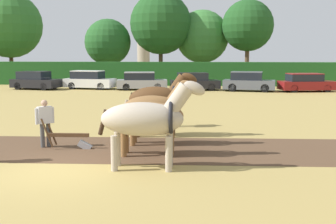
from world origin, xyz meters
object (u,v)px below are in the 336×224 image
object	(u,v)px
draft_horse_trail_left	(155,107)
farmer_beside_team	(173,103)
tree_center_right	(202,37)
draft_horse_lead_right	(152,115)
tree_center	(161,24)
tree_left	(10,25)
parked_car_center_left	(141,81)
draft_horse_lead_left	(147,119)
draft_horse_trail_right	(158,99)
church_spire	(143,22)
parked_car_left	(89,80)
parked_car_center	(194,82)
farmer_at_plow	(45,120)
parked_car_center_right	(248,82)
parked_car_far_left	(35,81)
tree_right	(248,26)
parked_car_right	(306,83)
tree_center_left	(108,42)
plow	(72,139)

from	to	relation	value
draft_horse_trail_left	farmer_beside_team	world-z (taller)	draft_horse_trail_left
draft_horse_trail_left	tree_center_right	bearing A→B (deg)	85.45
draft_horse_lead_right	farmer_beside_team	world-z (taller)	draft_horse_lead_right
farmer_beside_team	tree_center	bearing A→B (deg)	108.53
tree_center_right	draft_horse_trail_left	size ratio (longest dim) A/B	2.94
tree_left	draft_horse_lead_right	xyz separation A→B (m)	(19.96, -33.01, -4.88)
parked_car_center_left	farmer_beside_team	bearing A→B (deg)	-85.03
draft_horse_lead_left	draft_horse_trail_right	size ratio (longest dim) A/B	1.09
tree_center_right	draft_horse_lead_left	size ratio (longest dim) A/B	2.65
tree_center_right	tree_center	bearing A→B (deg)	-158.75
tree_center	church_spire	size ratio (longest dim) A/B	0.56
parked_car_left	draft_horse_lead_right	bearing A→B (deg)	-60.95
church_spire	draft_horse_lead_left	bearing A→B (deg)	-81.64
parked_car_left	draft_horse_trail_right	bearing A→B (deg)	-58.56
parked_car_center	tree_center_right	bearing A→B (deg)	76.81
farmer_at_plow	parked_car_left	distance (m)	23.04
tree_left	parked_car_center_right	distance (m)	27.82
tree_center_right	draft_horse_lead_right	bearing A→B (deg)	-92.11
parked_car_far_left	parked_car_center_left	world-z (taller)	parked_car_far_left
parked_car_far_left	church_spire	bearing A→B (deg)	97.50
draft_horse_lead_left	draft_horse_trail_left	distance (m)	3.07
draft_horse_lead_left	parked_car_center_left	distance (m)	24.83
tree_center_right	parked_car_left	world-z (taller)	tree_center_right
draft_horse_lead_right	draft_horse_lead_left	bearing A→B (deg)	-90.21
tree_right	draft_horse_trail_left	distance (m)	31.95
draft_horse_trail_left	parked_car_center_right	bearing A→B (deg)	73.65
church_spire	parked_car_right	distance (m)	50.52
farmer_at_plow	parked_car_right	xyz separation A→B (m)	(13.49, 21.56, -0.20)
tree_center	draft_horse_trail_right	bearing A→B (deg)	-84.21
tree_center_right	parked_car_far_left	size ratio (longest dim) A/B	1.80
farmer_at_plow	parked_car_left	size ratio (longest dim) A/B	0.35
tree_left	parked_car_center	xyz separation A→B (m)	(20.67, -10.13, -5.43)
church_spire	draft_horse_trail_left	size ratio (longest dim) A/B	6.37
parked_car_center_left	tree_center_left	bearing A→B (deg)	109.50
draft_horse_trail_left	farmer_at_plow	distance (m)	3.71
parked_car_center	church_spire	bearing A→B (deg)	93.11
plow	farmer_at_plow	world-z (taller)	farmer_at_plow
parked_car_center_left	tree_center	bearing A→B (deg)	78.46
tree_center_right	draft_horse_lead_right	size ratio (longest dim) A/B	2.67
parked_car_far_left	draft_horse_lead_right	bearing A→B (deg)	-49.09
tree_center	parked_car_right	size ratio (longest dim) A/B	2.04
tree_center	parked_car_far_left	distance (m)	15.22
draft_horse_trail_right	parked_car_left	distance (m)	21.94
plow	draft_horse_lead_right	bearing A→B (deg)	-15.79
draft_horse_lead_left	parked_car_right	distance (m)	25.83
draft_horse_lead_right	parked_car_center_left	distance (m)	23.31
tree_right	draft_horse_lead_left	world-z (taller)	tree_right
parked_car_far_left	tree_center	bearing A→B (deg)	57.31
tree_left	parked_car_left	size ratio (longest dim) A/B	2.14
parked_car_left	parked_car_center_left	world-z (taller)	parked_car_left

